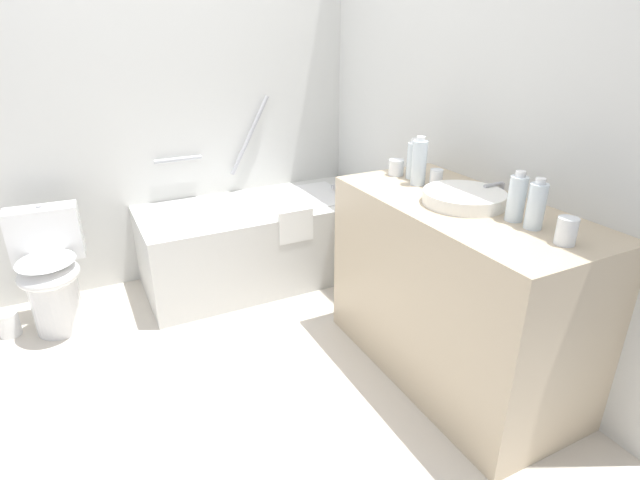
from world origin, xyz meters
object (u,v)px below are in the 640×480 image
object	(u,v)px
sink_faucet	(499,190)
drinking_glass_1	(567,231)
drinking_glass_2	(396,167)
toilet_paper_roll	(9,324)
toilet	(51,273)
sink_basin	(464,198)
water_bottle_0	(419,162)
drinking_glass_0	(436,178)
water_bottle_1	(536,206)
water_bottle_3	(414,160)
bathtub	(260,239)
water_bottle_2	(517,198)

from	to	relation	value
sink_faucet	drinking_glass_1	size ratio (longest dim) A/B	1.53
drinking_glass_1	drinking_glass_2	xyz separation A→B (m)	(-0.02, 1.00, -0.01)
toilet_paper_roll	drinking_glass_2	bearing A→B (deg)	-22.43
toilet	toilet_paper_roll	bearing A→B (deg)	-90.98
sink_basin	toilet_paper_roll	xyz separation A→B (m)	(-1.96, 1.31, -0.83)
water_bottle_0	drinking_glass_0	distance (m)	0.11
sink_faucet	drinking_glass_0	xyz separation A→B (m)	(-0.16, 0.24, 0.01)
water_bottle_1	water_bottle_3	distance (m)	0.76
water_bottle_3	drinking_glass_2	world-z (taller)	water_bottle_3
bathtub	water_bottle_2	bearing A→B (deg)	-72.12
water_bottle_0	toilet_paper_roll	xyz separation A→B (m)	(-1.95, 0.99, -0.91)
sink_faucet	drinking_glass_2	bearing A→B (deg)	112.11
toilet_paper_roll	sink_faucet	bearing A→B (deg)	-31.30
bathtub	toilet	size ratio (longest dim) A/B	2.19
drinking_glass_1	sink_faucet	bearing A→B (deg)	69.72
bathtub	sink_faucet	size ratio (longest dim) A/B	9.83
water_bottle_3	toilet_paper_roll	size ratio (longest dim) A/B	1.45
sink_faucet	water_bottle_3	world-z (taller)	water_bottle_3
bathtub	sink_basin	xyz separation A→B (m)	(0.47, -1.33, 0.61)
drinking_glass_1	water_bottle_3	bearing A→B (deg)	88.71
sink_faucet	water_bottle_1	world-z (taller)	water_bottle_1
water_bottle_1	water_bottle_2	xyz separation A→B (m)	(-0.00, 0.09, 0.00)
bathtub	drinking_glass_2	bearing A→B (deg)	-60.44
toilet	drinking_glass_2	size ratio (longest dim) A/B	8.51
water_bottle_3	toilet_paper_roll	distance (m)	2.36
drinking_glass_0	toilet_paper_roll	bearing A→B (deg)	151.87
sink_faucet	water_bottle_1	distance (m)	0.38
sink_basin	toilet_paper_roll	world-z (taller)	sink_basin
water_bottle_0	drinking_glass_0	xyz separation A→B (m)	(0.05, -0.08, -0.07)
bathtub	drinking_glass_0	size ratio (longest dim) A/B	16.92
sink_faucet	toilet_paper_roll	size ratio (longest dim) A/B	1.09
drinking_glass_1	toilet_paper_roll	world-z (taller)	drinking_glass_1
water_bottle_0	toilet_paper_roll	distance (m)	2.37
drinking_glass_2	water_bottle_0	bearing A→B (deg)	-90.84
toilet	sink_basin	xyz separation A→B (m)	(1.70, -1.29, 0.56)
sink_basin	water_bottle_0	distance (m)	0.33
water_bottle_3	drinking_glass_2	distance (m)	0.11
toilet	water_bottle_2	xyz separation A→B (m)	(1.74, -1.54, 0.63)
sink_basin	water_bottle_0	bearing A→B (deg)	90.59
water_bottle_0	toilet_paper_roll	world-z (taller)	water_bottle_0
water_bottle_2	drinking_glass_2	xyz separation A→B (m)	(-0.04, 0.75, -0.05)
toilet	water_bottle_0	xyz separation A→B (m)	(1.69, -0.97, 0.64)
drinking_glass_0	drinking_glass_1	bearing A→B (deg)	-91.69
water_bottle_2	toilet	bearing A→B (deg)	138.53
toilet	water_bottle_0	size ratio (longest dim) A/B	2.91
bathtub	drinking_glass_2	size ratio (longest dim) A/B	18.61
toilet	water_bottle_3	distance (m)	2.05
water_bottle_1	drinking_glass_2	distance (m)	0.85
sink_basin	water_bottle_3	world-z (taller)	water_bottle_3
bathtub	drinking_glass_2	distance (m)	1.13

